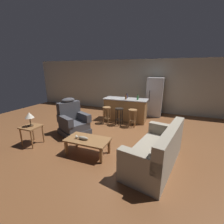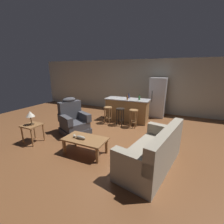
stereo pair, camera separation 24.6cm
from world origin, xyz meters
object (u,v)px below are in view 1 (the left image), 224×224
bottle_short_amber (127,96)px  refrigerator (155,97)px  kitchen_island (125,110)px  coffee_table (88,141)px  bar_stool_left (107,112)px  bar_stool_middle (119,113)px  fish_figurine (82,138)px  bottle_tall_green (126,97)px  bottle_wine_dark (138,98)px  table_lamp (29,116)px  bar_stool_right (133,115)px  recliner_near_lamp (73,121)px  end_table (31,129)px  couch (157,151)px

bottle_short_amber → refrigerator: bearing=46.6°
kitchen_island → bottle_short_amber: bearing=81.7°
coffee_table → refrigerator: (1.16, 4.12, 0.52)m
bar_stool_left → bar_stool_middle: same height
bar_stool_left → bottle_short_amber: bottle_short_amber is taller
fish_figurine → bottle_tall_green: size_ratio=1.42×
coffee_table → bottle_wine_dark: (0.65, 2.83, 0.67)m
coffee_table → table_lamp: (-1.75, -0.13, 0.50)m
kitchen_island → refrigerator: 1.64m
kitchen_island → bar_stool_right: 0.78m
kitchen_island → bottle_tall_green: 0.60m
bar_stool_left → bar_stool_middle: (0.53, 0.00, 0.00)m
bottle_tall_green → bar_stool_middle: bearing=-106.6°
bar_stool_left → bar_stool_right: 1.06m
refrigerator → bottle_short_amber: (-1.02, -1.08, 0.15)m
bar_stool_right → recliner_near_lamp: bearing=-143.1°
kitchen_island → bottle_wine_dark: (0.52, -0.08, 0.56)m
refrigerator → bottle_wine_dark: bearing=-112.0°
end_table → kitchen_island: size_ratio=0.31×
end_table → bottle_tall_green: size_ratio=2.34×
couch → kitchen_island: size_ratio=1.13×
end_table → bottle_wine_dark: bearing=50.8°
recliner_near_lamp → bottle_tall_green: size_ratio=5.00×
bottle_tall_green → bottle_wine_dark: (0.45, 0.12, -0.01)m
couch → bottle_short_amber: 3.33m
end_table → table_lamp: size_ratio=1.37×
end_table → kitchen_island: 3.58m
table_lamp → bar_stool_left: (1.29, 2.41, -0.40)m
couch → refrigerator: size_ratio=1.15×
recliner_near_lamp → bottle_wine_dark: bearing=71.4°
end_table → bar_stool_middle: bearing=52.7°
bar_stool_left → bottle_tall_green: bottle_tall_green is taller
table_lamp → refrigerator: refrigerator is taller
couch → bottle_wine_dark: bottle_wine_dark is taller
end_table → bar_stool_middle: (1.83, 2.41, 0.01)m
table_lamp → kitchen_island: 3.60m
recliner_near_lamp → end_table: recliner_near_lamp is taller
kitchen_island → bottle_wine_dark: 0.77m
table_lamp → fish_figurine: bearing=1.8°
kitchen_island → bar_stool_right: bearing=-53.4°
bottle_short_amber → bottle_wine_dark: 0.54m
recliner_near_lamp → kitchen_island: 2.32m
end_table → refrigerator: 5.17m
fish_figurine → bottle_short_amber: bearing=85.3°
bar_stool_middle → bottle_short_amber: size_ratio=3.28×
refrigerator → bottle_wine_dark: (-0.52, -1.28, 0.16)m
bar_stool_right → bottle_wine_dark: size_ratio=3.03×
refrigerator → end_table: bearing=-124.7°
couch → bottle_tall_green: 3.03m
coffee_table → bar_stool_middle: size_ratio=1.62×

